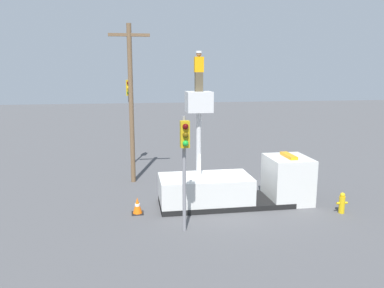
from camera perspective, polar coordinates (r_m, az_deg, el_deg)
name	(u,v)px	position (r m, az deg, el deg)	size (l,w,h in m)	color
ground_plane	(225,204)	(18.02, 5.04, -9.15)	(120.00, 120.00, 0.00)	#4C4C4F
bucket_truck	(236,184)	(17.85, 6.77, -6.14)	(7.15, 2.26, 5.32)	black
worker	(199,71)	(16.66, 1.05, 11.02)	(0.40, 0.26, 1.75)	brown
traffic_light_pole	(185,152)	(14.05, -1.13, -1.16)	(0.34, 0.57, 4.55)	gray
traffic_light_across	(129,104)	(24.75, -9.54, 5.98)	(0.34, 0.57, 5.82)	gray
fire_hydrant	(342,203)	(18.04, 21.88, -8.35)	(0.50, 0.26, 0.94)	gold
traffic_cone_rear	(137,206)	(16.92, -8.32, -9.32)	(0.52, 0.52, 0.74)	black
utility_pole	(131,100)	(20.94, -9.27, 6.70)	(2.20, 0.26, 8.71)	brown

